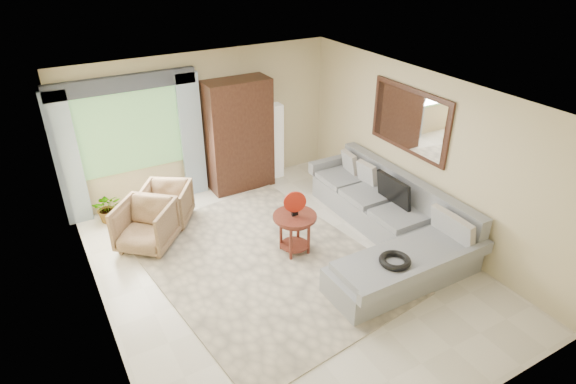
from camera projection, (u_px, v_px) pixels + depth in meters
ground at (285, 268)px, 7.13m from camera, size 6.00×6.00×0.00m
area_rug at (263, 262)px, 7.24m from camera, size 3.47×4.34×0.02m
sectional_sofa at (388, 225)px, 7.63m from camera, size 2.30×3.46×0.90m
tv_screen at (394, 191)px, 7.73m from camera, size 0.14×0.74×0.48m
garden_hose at (395, 261)px, 6.38m from camera, size 0.43×0.43×0.09m
coffee_table at (295, 233)px, 7.32m from camera, size 0.66×0.66×0.66m
red_disc at (295, 202)px, 7.06m from camera, size 0.33×0.14×0.34m
armchair_left at (146, 225)px, 7.46m from camera, size 1.15×1.15×0.75m
armchair_right at (167, 204)px, 8.09m from camera, size 1.04×1.05×0.70m
potted_plant at (107, 207)px, 8.17m from camera, size 0.52×0.47×0.52m
armoire at (239, 135)px, 8.94m from camera, size 1.20×0.55×2.10m
floor_lamp at (275, 141)px, 9.48m from camera, size 0.24×0.24×1.50m
window at (129, 132)px, 8.14m from camera, size 1.80×0.04×1.40m
curtain_left at (67, 160)px, 7.73m from camera, size 0.40×0.08×2.30m
curtain_right at (192, 136)px, 8.64m from camera, size 0.40×0.08×2.30m
valance at (122, 84)px, 7.68m from camera, size 2.40×0.12×0.26m
wall_mirror at (409, 120)px, 7.63m from camera, size 0.05×1.70×1.05m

